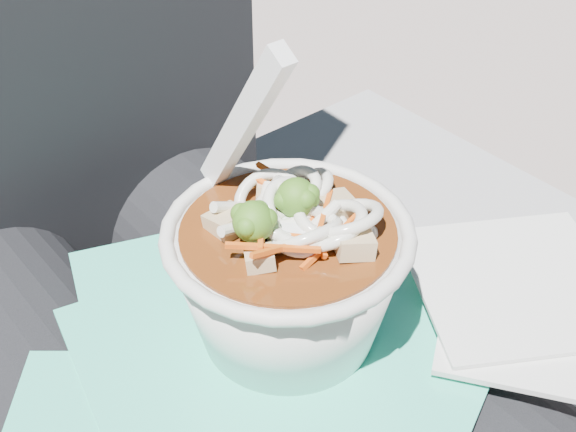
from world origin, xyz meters
TOP-DOWN VIEW (x-y plane):
  - person_body at (-0.00, 0.09)m, footprint 0.34×0.94m
  - plastic_bag at (-0.00, -0.01)m, footprint 0.36×0.31m
  - napkins at (0.16, -0.08)m, footprint 0.19×0.21m
  - udon_bowl at (0.02, -0.00)m, footprint 0.18×0.18m

SIDE VIEW (x-z plane):
  - person_body at x=0.00m, z-range 0.05..1.02m
  - plastic_bag at x=0.00m, z-range 0.58..0.60m
  - napkins at x=0.16m, z-range 0.59..0.60m
  - udon_bowl at x=0.02m, z-range 0.55..0.74m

